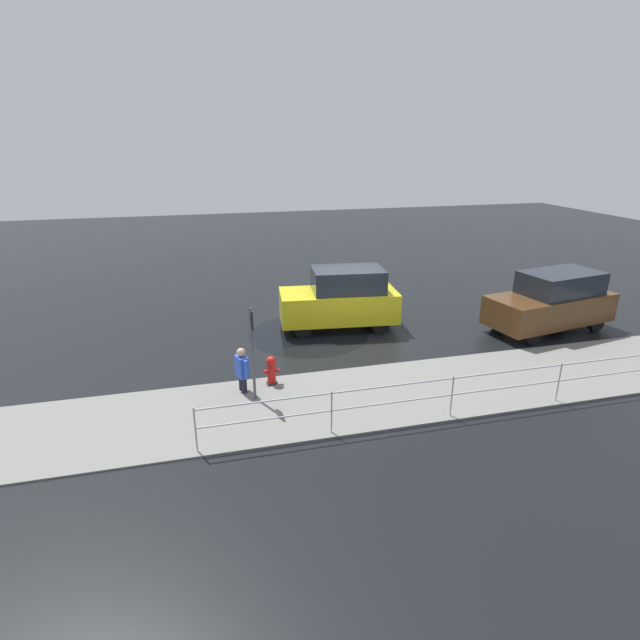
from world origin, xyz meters
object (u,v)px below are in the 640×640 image
(moving_hatchback, at_px, (341,299))
(pedestrian, at_px, (242,368))
(sign_post, at_px, (252,341))
(fire_hydrant, at_px, (271,371))
(parked_sedan, at_px, (552,302))

(moving_hatchback, distance_m, pedestrian, 5.40)
(sign_post, bearing_deg, fire_hydrant, -126.42)
(moving_hatchback, distance_m, sign_post, 5.60)
(moving_hatchback, relative_size, parked_sedan, 0.90)
(sign_post, bearing_deg, moving_hatchback, -128.83)
(parked_sedan, xyz_separation_m, sign_post, (10.25, 2.40, 0.58))
(parked_sedan, distance_m, fire_hydrant, 9.88)
(moving_hatchback, distance_m, parked_sedan, 7.03)
(sign_post, bearing_deg, parked_sedan, -166.80)
(parked_sedan, height_order, pedestrian, parked_sedan)
(pedestrian, bearing_deg, moving_hatchback, -133.97)
(parked_sedan, distance_m, pedestrian, 10.67)
(moving_hatchback, xyz_separation_m, sign_post, (3.50, 4.34, 0.55))
(fire_hydrant, height_order, sign_post, sign_post)
(fire_hydrant, distance_m, sign_post, 1.48)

